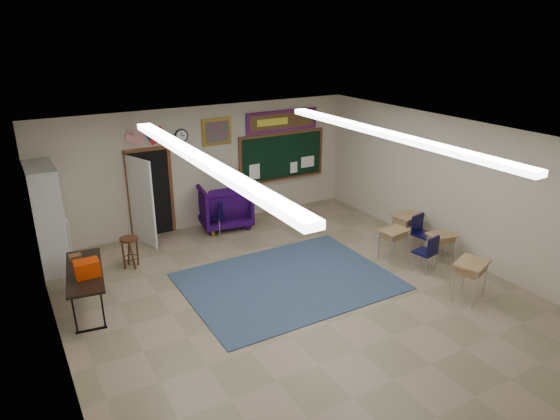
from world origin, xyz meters
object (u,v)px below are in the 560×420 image
folding_table (87,287)px  wooden_stool (130,252)px  wingback_armchair (224,205)px  student_desk_front_left (393,243)px  student_desk_front_right (407,228)px

folding_table → wooden_stool: 1.64m
wingback_armchair → wooden_stool: (-2.64, -1.15, -0.22)m
wingback_armchair → student_desk_front_left: size_ratio=1.79×
wingback_armchair → wooden_stool: size_ratio=1.86×
student_desk_front_left → wooden_stool: size_ratio=1.04×
student_desk_front_right → folding_table: (-6.85, 0.85, -0.02)m
wooden_stool → student_desk_front_left: bearing=-26.3°
student_desk_front_left → wooden_stool: 5.58m
student_desk_front_left → student_desk_front_right: size_ratio=0.91×
student_desk_front_right → student_desk_front_left: bearing=-159.2°
student_desk_front_left → folding_table: 6.20m
wingback_armchair → folding_table: wingback_armchair is taller
wooden_stool → folding_table: bearing=-131.2°
folding_table → student_desk_front_left: bearing=-3.1°
student_desk_front_right → folding_table: 6.90m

